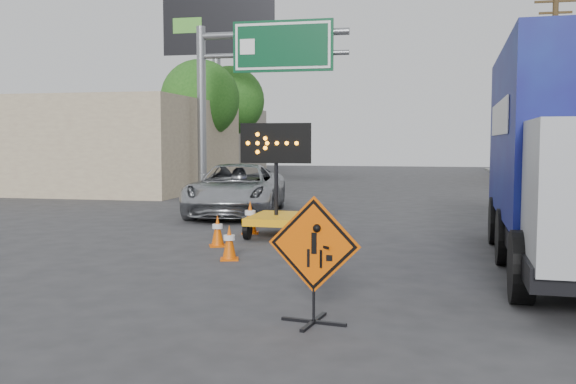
% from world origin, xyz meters
% --- Properties ---
extents(ground, '(100.00, 100.00, 0.00)m').
position_xyz_m(ground, '(0.00, 0.00, 0.00)').
color(ground, '#2D2D30').
rests_on(ground, ground).
extents(storefront_left_near, '(14.00, 10.00, 4.00)m').
position_xyz_m(storefront_left_near, '(-14.00, 20.00, 2.00)').
color(storefront_left_near, '#C5B48E').
rests_on(storefront_left_near, ground).
extents(storefront_left_far, '(12.00, 10.00, 4.40)m').
position_xyz_m(storefront_left_far, '(-15.00, 34.00, 2.20)').
color(storefront_left_far, '#A39588').
rests_on(storefront_left_far, ground).
extents(highway_gantry, '(6.18, 0.38, 6.90)m').
position_xyz_m(highway_gantry, '(-4.43, 17.96, 5.07)').
color(highway_gantry, slate).
rests_on(highway_gantry, ground).
extents(billboard, '(6.10, 0.54, 9.85)m').
position_xyz_m(billboard, '(-8.35, 25.87, 7.35)').
color(billboard, slate).
rests_on(billboard, ground).
extents(utility_pole_far, '(1.80, 0.26, 9.00)m').
position_xyz_m(utility_pole_far, '(8.00, 24.00, 4.68)').
color(utility_pole_far, '#4F3C22').
rests_on(utility_pole_far, ground).
extents(tree_left_near, '(3.71, 3.71, 6.03)m').
position_xyz_m(tree_left_near, '(-8.00, 22.00, 4.16)').
color(tree_left_near, '#4F3C22').
rests_on(tree_left_near, ground).
extents(tree_left_far, '(4.10, 4.10, 6.66)m').
position_xyz_m(tree_left_far, '(-9.00, 30.00, 4.60)').
color(tree_left_far, '#4F3C22').
rests_on(tree_left_far, ground).
extents(construction_sign, '(1.15, 0.82, 1.54)m').
position_xyz_m(construction_sign, '(1.12, 0.56, 0.82)').
color(construction_sign, black).
rests_on(construction_sign, ground).
extents(arrow_board, '(1.64, 1.84, 2.60)m').
position_xyz_m(arrow_board, '(-0.93, 7.39, 0.59)').
color(arrow_board, '#F3A10D').
rests_on(arrow_board, ground).
extents(pickup_truck, '(3.18, 5.72, 1.51)m').
position_xyz_m(pickup_truck, '(-3.09, 11.44, 0.76)').
color(pickup_truck, '#A3A5AA').
rests_on(pickup_truck, ground).
extents(cone_a, '(0.41, 0.41, 0.65)m').
position_xyz_m(cone_a, '(-1.11, 4.33, 0.33)').
color(cone_a, '#DB5204').
rests_on(cone_a, ground).
extents(cone_b, '(0.44, 0.44, 0.66)m').
position_xyz_m(cone_b, '(-1.80, 5.74, 0.33)').
color(cone_b, '#DB5204').
rests_on(cone_b, ground).
extents(cone_c, '(0.47, 0.47, 0.78)m').
position_xyz_m(cone_c, '(-1.64, 7.70, 0.39)').
color(cone_c, '#DB5204').
rests_on(cone_c, ground).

